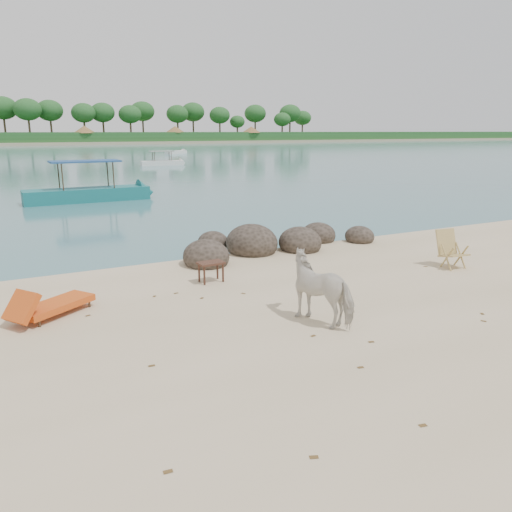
{
  "coord_description": "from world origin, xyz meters",
  "views": [
    {
      "loc": [
        -5.19,
        -6.67,
        3.45
      ],
      "look_at": [
        -0.72,
        2.0,
        1.0
      ],
      "focal_mm": 35.0,
      "sensor_mm": 36.0,
      "label": 1
    }
  ],
  "objects": [
    {
      "name": "dead_leaves",
      "position": [
        -0.96,
        0.35,
        0.01
      ],
      "size": [
        8.57,
        6.77,
        0.0
      ],
      "color": "brown",
      "rests_on": "ground"
    },
    {
      "name": "far_scenery",
      "position": [
        0.03,
        136.7,
        3.14
      ],
      "size": [
        420.0,
        18.0,
        9.5
      ],
      "color": "#1E4C1E",
      "rests_on": "ground"
    },
    {
      "name": "water",
      "position": [
        0.0,
        90.0,
        0.0
      ],
      "size": [
        400.0,
        400.0,
        0.0
      ],
      "primitive_type": "plane",
      "color": "#3B6B77",
      "rests_on": "ground"
    },
    {
      "name": "deck_chair",
      "position": [
        4.98,
        1.99,
        0.48
      ],
      "size": [
        0.7,
        0.75,
        0.96
      ],
      "primitive_type": null,
      "rotation": [
        0.0,
        0.0,
        -0.13
      ],
      "color": "tan",
      "rests_on": "ground"
    },
    {
      "name": "boat_far",
      "position": [
        20.2,
        69.85,
        0.29
      ],
      "size": [
        4.66,
        3.74,
        0.57
      ],
      "primitive_type": null,
      "rotation": [
        0.0,
        0.0,
        0.61
      ],
      "color": "silver",
      "rests_on": "water"
    },
    {
      "name": "lounge_chair",
      "position": [
        -4.46,
        3.11,
        0.27
      ],
      "size": [
        1.86,
        1.55,
        0.54
      ],
      "primitive_type": null,
      "rotation": [
        0.0,
        0.0,
        0.6
      ],
      "color": "red",
      "rests_on": "ground"
    },
    {
      "name": "cow",
      "position": [
        -0.09,
        0.52,
        0.63
      ],
      "size": [
        1.18,
        1.64,
        1.27
      ],
      "primitive_type": "imported",
      "rotation": [
        0.0,
        0.0,
        3.51
      ],
      "color": "beige",
      "rests_on": "ground"
    },
    {
      "name": "side_table",
      "position": [
        -1.02,
        3.7,
        0.24
      ],
      "size": [
        0.61,
        0.42,
        0.48
      ],
      "primitive_type": null,
      "rotation": [
        0.0,
        0.0,
        0.07
      ],
      "color": "#311A13",
      "rests_on": "ground"
    },
    {
      "name": "boat_near",
      "position": [
        -1.17,
        19.87,
        1.66
      ],
      "size": [
        6.87,
        1.7,
        3.32
      ],
      "primitive_type": null,
      "rotation": [
        0.0,
        0.0,
        0.02
      ],
      "color": "#156669",
      "rests_on": "water"
    },
    {
      "name": "boat_mid",
      "position": [
        10.28,
        44.62,
        1.21
      ],
      "size": [
        4.98,
        1.43,
        2.41
      ],
      "primitive_type": null,
      "rotation": [
        0.0,
        0.0,
        -0.07
      ],
      "color": "silver",
      "rests_on": "water"
    },
    {
      "name": "far_shore",
      "position": [
        0.0,
        170.0,
        0.0
      ],
      "size": [
        420.0,
        90.0,
        1.4
      ],
      "primitive_type": "cube",
      "color": "tan",
      "rests_on": "ground"
    },
    {
      "name": "boulders",
      "position": [
        1.68,
        5.87,
        0.21
      ],
      "size": [
        6.45,
        2.94,
        1.11
      ],
      "rotation": [
        0.0,
        0.0,
        -0.13
      ],
      "color": "black",
      "rests_on": "ground"
    }
  ]
}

